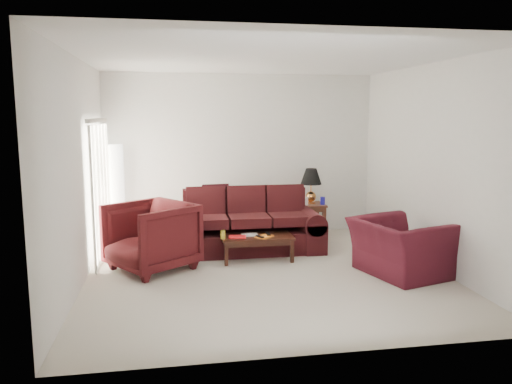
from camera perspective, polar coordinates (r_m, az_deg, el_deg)
floor at (r=7.24m, az=1.14°, el=-9.26°), size 5.00×5.00×0.00m
blinds at (r=8.22m, az=-17.42°, el=0.25°), size 0.10×2.00×2.16m
sofa at (r=8.26m, az=-0.94°, el=-3.39°), size 2.50×1.18×1.00m
throw_pillow at (r=8.99m, az=-4.61°, el=-0.61°), size 0.49×0.27×0.49m
end_table at (r=9.46m, az=6.08°, el=-3.12°), size 0.59×0.59×0.60m
table_lamp at (r=9.40m, az=6.30°, el=0.69°), size 0.42×0.42×0.66m
clock at (r=9.23m, az=5.50°, el=-1.04°), size 0.16×0.07×0.15m
blue_canister at (r=9.33m, az=7.62°, el=-1.00°), size 0.11×0.11×0.14m
picture_frame at (r=9.51m, az=4.67°, el=-0.76°), size 0.12×0.15×0.05m
floor_lamp at (r=9.11m, az=-15.56°, el=-0.14°), size 0.36×0.36×1.76m
armchair_left at (r=7.42m, az=-11.90°, el=-4.99°), size 1.52×1.51×1.00m
armchair_right at (r=7.36m, az=16.05°, el=-6.12°), size 1.35×1.45×0.78m
coffee_table at (r=7.83m, az=0.11°, el=-6.40°), size 1.20×0.79×0.39m
magazine_red at (r=7.68m, az=-2.13°, el=-5.14°), size 0.29×0.24×0.01m
magazine_white at (r=7.81m, az=-0.70°, el=-4.91°), size 0.25×0.19×0.01m
magazine_orange at (r=7.70m, az=0.95°, el=-5.12°), size 0.32×0.31×0.01m
remote_a at (r=7.62m, az=0.45°, el=-5.10°), size 0.12×0.16×0.02m
remote_b at (r=7.79m, az=1.39°, el=-4.79°), size 0.06×0.18×0.02m
yellow_glass at (r=7.60m, az=-3.80°, el=-4.88°), size 0.08×0.08×0.13m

